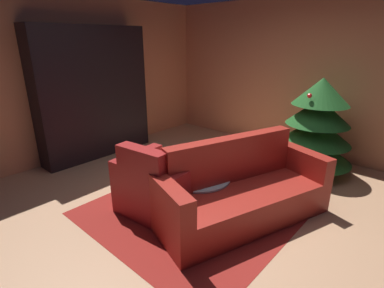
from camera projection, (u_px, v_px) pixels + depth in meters
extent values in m
plane|color=tan|center=(211.00, 208.00, 3.65)|extent=(6.95, 6.95, 0.00)
cube|color=#CD7E55|center=(309.00, 78.00, 5.09)|extent=(5.91, 0.06, 2.69)
cube|color=#CD7E55|center=(79.00, 79.00, 5.04)|extent=(0.06, 5.46, 2.69)
cube|color=maroon|center=(194.00, 210.00, 3.62)|extent=(2.26, 2.26, 0.01)
cube|color=black|center=(99.00, 95.00, 4.91)|extent=(0.03, 1.97, 2.21)
cube|color=black|center=(139.00, 87.00, 5.71)|extent=(0.40, 0.02, 2.21)
cube|color=black|center=(35.00, 102.00, 4.35)|extent=(0.40, 0.03, 2.21)
cube|color=black|center=(100.00, 153.00, 5.40)|extent=(0.37, 1.92, 0.03)
cube|color=black|center=(98.00, 130.00, 5.25)|extent=(0.37, 1.92, 0.03)
cube|color=black|center=(95.00, 106.00, 5.10)|extent=(0.37, 1.92, 0.02)
cube|color=black|center=(92.00, 81.00, 4.95)|extent=(0.37, 1.92, 0.02)
cube|color=black|center=(89.00, 54.00, 4.81)|extent=(0.37, 1.92, 0.02)
cube|color=black|center=(86.00, 25.00, 4.66)|extent=(0.37, 1.92, 0.03)
cube|color=black|center=(88.00, 85.00, 5.08)|extent=(0.05, 1.12, 0.70)
cube|color=black|center=(89.00, 85.00, 5.06)|extent=(0.03, 1.15, 0.73)
cube|color=orange|center=(138.00, 133.00, 6.01)|extent=(0.28, 0.03, 0.31)
cube|color=#3F2E1A|center=(136.00, 133.00, 5.98)|extent=(0.28, 0.04, 0.32)
cube|color=teal|center=(134.00, 134.00, 5.96)|extent=(0.25, 0.04, 0.28)
cube|color=brown|center=(131.00, 133.00, 5.93)|extent=(0.20, 0.04, 0.34)
cube|color=#B09697|center=(130.00, 135.00, 5.88)|extent=(0.28, 0.04, 0.32)
cube|color=orange|center=(127.00, 136.00, 5.87)|extent=(0.23, 0.04, 0.25)
cube|color=#3A7D4D|center=(125.00, 137.00, 5.85)|extent=(0.19, 0.04, 0.23)
cube|color=#418535|center=(123.00, 136.00, 5.79)|extent=(0.24, 0.04, 0.33)
cube|color=#7F5B95|center=(121.00, 136.00, 5.77)|extent=(0.21, 0.03, 0.32)
cube|color=gold|center=(135.00, 114.00, 5.88)|extent=(0.24, 0.04, 0.23)
cube|color=#277A45|center=(133.00, 112.00, 5.83)|extent=(0.24, 0.04, 0.34)
cube|color=gold|center=(131.00, 113.00, 5.79)|extent=(0.26, 0.03, 0.29)
cube|color=#B3A098|center=(129.00, 113.00, 5.77)|extent=(0.24, 0.03, 0.29)
cube|color=red|center=(127.00, 112.00, 5.72)|extent=(0.25, 0.05, 0.37)
cube|color=#288A31|center=(124.00, 115.00, 5.72)|extent=(0.18, 0.04, 0.27)
cube|color=brown|center=(131.00, 45.00, 5.45)|extent=(0.23, 0.04, 0.23)
cube|color=#582422|center=(129.00, 43.00, 5.40)|extent=(0.25, 0.03, 0.31)
cube|color=gold|center=(127.00, 43.00, 5.40)|extent=(0.19, 0.04, 0.30)
cube|color=gold|center=(125.00, 42.00, 5.34)|extent=(0.23, 0.04, 0.35)
cube|color=red|center=(123.00, 44.00, 5.31)|extent=(0.24, 0.04, 0.27)
cube|color=maroon|center=(162.00, 196.00, 3.56)|extent=(0.71, 0.84, 0.39)
cube|color=maroon|center=(142.00, 171.00, 3.18)|extent=(0.64, 0.24, 0.51)
cube|color=maroon|center=(188.00, 195.00, 3.30)|extent=(0.24, 0.79, 0.67)
cube|color=maroon|center=(139.00, 177.00, 3.72)|extent=(0.24, 0.79, 0.67)
ellipsoid|color=beige|center=(166.00, 172.00, 3.52)|extent=(0.30, 0.21, 0.18)
sphere|color=beige|center=(172.00, 165.00, 3.60)|extent=(0.13, 0.13, 0.13)
cube|color=maroon|center=(244.00, 205.00, 3.37)|extent=(1.25, 1.84, 0.39)
cube|color=maroon|center=(231.00, 159.00, 3.45)|extent=(0.70, 1.65, 0.54)
cube|color=maroon|center=(171.00, 216.00, 2.89)|extent=(0.76, 0.40, 0.69)
cube|color=maroon|center=(302.00, 176.00, 3.75)|extent=(0.76, 0.40, 0.69)
cylinder|color=black|center=(211.00, 199.00, 3.49)|extent=(0.04, 0.04, 0.39)
cylinder|color=black|center=(200.00, 185.00, 3.83)|extent=(0.04, 0.04, 0.39)
cylinder|color=black|center=(183.00, 196.00, 3.56)|extent=(0.04, 0.04, 0.39)
cylinder|color=silver|center=(199.00, 177.00, 3.56)|extent=(0.76, 0.76, 0.02)
cube|color=red|center=(197.00, 174.00, 3.60)|extent=(0.19, 0.15, 0.02)
cube|color=#428646|center=(198.00, 173.00, 3.59)|extent=(0.18, 0.16, 0.02)
cube|color=gold|center=(196.00, 171.00, 3.58)|extent=(0.19, 0.16, 0.02)
cube|color=gray|center=(197.00, 170.00, 3.57)|extent=(0.15, 0.11, 0.02)
cube|color=gray|center=(197.00, 168.00, 3.56)|extent=(0.23, 0.17, 0.02)
cylinder|color=#16552D|center=(183.00, 172.00, 3.46)|extent=(0.06, 0.06, 0.20)
cylinder|color=#16552D|center=(182.00, 162.00, 3.41)|extent=(0.03, 0.03, 0.07)
cylinder|color=brown|center=(311.00, 165.00, 4.67)|extent=(0.08, 0.08, 0.18)
cone|color=#205821|center=(313.00, 149.00, 4.58)|extent=(1.15, 1.15, 0.40)
cone|color=#205821|center=(316.00, 130.00, 4.48)|extent=(1.04, 1.04, 0.40)
cone|color=#205821|center=(319.00, 111.00, 4.37)|extent=(0.93, 0.93, 0.40)
cone|color=#205821|center=(322.00, 91.00, 4.27)|extent=(0.82, 0.82, 0.40)
sphere|color=yellow|center=(321.00, 164.00, 4.16)|extent=(0.07, 0.07, 0.07)
sphere|color=red|center=(310.00, 96.00, 4.09)|extent=(0.07, 0.07, 0.07)
sphere|color=blue|center=(337.00, 152.00, 4.74)|extent=(0.06, 0.06, 0.06)
sphere|color=blue|center=(306.00, 105.00, 4.72)|extent=(0.05, 0.05, 0.05)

